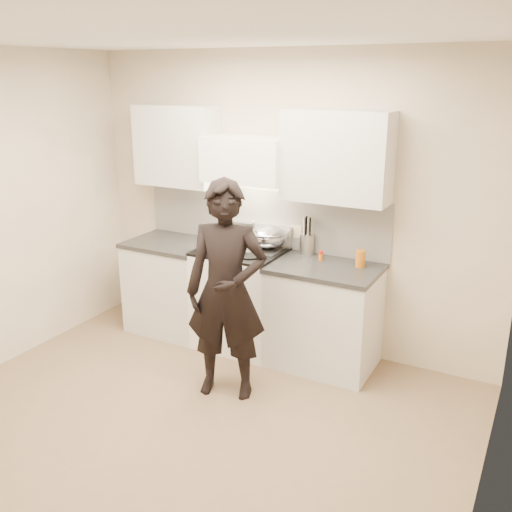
# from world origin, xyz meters

# --- Properties ---
(ground_plane) EXTENTS (4.00, 4.00, 0.00)m
(ground_plane) POSITION_xyz_m (0.00, 0.00, 0.00)
(ground_plane) COLOR #7F6649
(room_shell) EXTENTS (4.04, 3.54, 2.70)m
(room_shell) POSITION_xyz_m (-0.06, 0.37, 1.60)
(room_shell) COLOR beige
(room_shell) RESTS_ON ground
(stove) EXTENTS (0.76, 0.65, 0.96)m
(stove) POSITION_xyz_m (-0.30, 1.42, 0.47)
(stove) COLOR white
(stove) RESTS_ON ground
(counter_right) EXTENTS (0.92, 0.67, 0.92)m
(counter_right) POSITION_xyz_m (0.53, 1.43, 0.46)
(counter_right) COLOR silver
(counter_right) RESTS_ON ground
(counter_left) EXTENTS (0.82, 0.67, 0.92)m
(counter_left) POSITION_xyz_m (-1.08, 1.43, 0.46)
(counter_left) COLOR silver
(counter_left) RESTS_ON ground
(wok) EXTENTS (0.39, 0.47, 0.31)m
(wok) POSITION_xyz_m (-0.10, 1.57, 1.06)
(wok) COLOR #AFAFC1
(wok) RESTS_ON stove
(stock_pot) EXTENTS (0.33, 0.23, 0.16)m
(stock_pot) POSITION_xyz_m (-0.50, 1.30, 1.04)
(stock_pot) COLOR #AFAFC1
(stock_pot) RESTS_ON stove
(utensil_crock) EXTENTS (0.13, 0.13, 0.34)m
(utensil_crock) POSITION_xyz_m (0.25, 1.67, 1.03)
(utensil_crock) COLOR silver
(utensil_crock) RESTS_ON counter_right
(spice_jar) EXTENTS (0.04, 0.04, 0.08)m
(spice_jar) POSITION_xyz_m (0.43, 1.55, 0.96)
(spice_jar) COLOR #E05F0E
(spice_jar) RESTS_ON counter_right
(oil_glass) EXTENTS (0.08, 0.08, 0.14)m
(oil_glass) POSITION_xyz_m (0.79, 1.54, 0.99)
(oil_glass) COLOR #B56013
(oil_glass) RESTS_ON counter_right
(person) EXTENTS (0.73, 0.59, 1.75)m
(person) POSITION_xyz_m (0.03, 0.62, 0.87)
(person) COLOR black
(person) RESTS_ON ground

